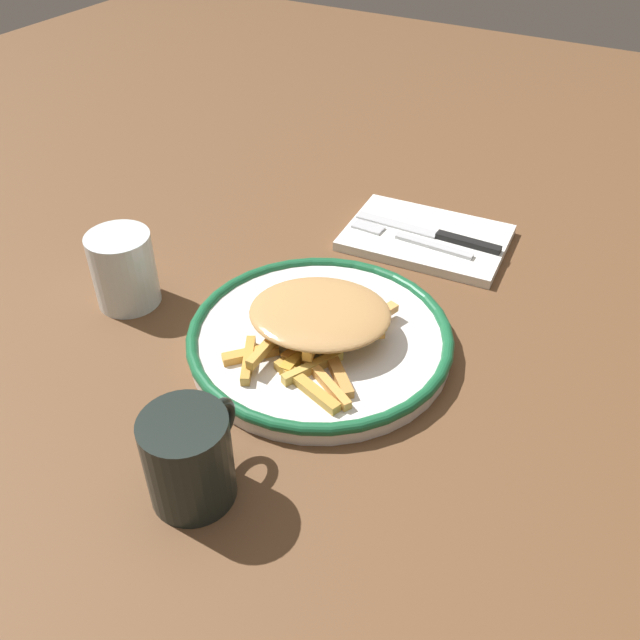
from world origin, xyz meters
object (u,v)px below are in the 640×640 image
plate (320,338)px  fork (410,239)px  napkin (426,238)px  water_glass (124,269)px  coffee_mug (186,456)px  fries_heap (318,321)px  knife (439,235)px

plate → fork: 0.24m
napkin → water_glass: water_glass is taller
plate → coffee_mug: coffee_mug is taller
coffee_mug → napkin: bearing=-2.6°
plate → fork: size_ratio=1.70×
fries_heap → napkin: (0.27, -0.02, -0.04)m
plate → napkin: bearing=-4.0°
plate → water_glass: size_ratio=3.21×
plate → fries_heap: 0.03m
knife → coffee_mug: (-0.50, 0.04, 0.03)m
knife → coffee_mug: size_ratio=1.97×
fries_heap → fork: 0.25m
coffee_mug → plate: bearing=-1.1°
napkin → knife: knife is taller
fork → plate: bearing=178.5°
napkin → fork: 0.03m
napkin → coffee_mug: coffee_mug is taller
plate → napkin: size_ratio=1.38×
plate → fries_heap: (-0.01, -0.00, 0.03)m
napkin → fork: size_ratio=1.24×
water_glass → knife: bearing=-42.9°
plate → fries_heap: fries_heap is taller
napkin → knife: size_ratio=1.04×
water_glass → coffee_mug: same height
napkin → water_glass: bearing=139.1°
napkin → coffee_mug: bearing=177.4°
fries_heap → water_glass: bearing=97.8°
fries_heap → coffee_mug: coffee_mug is taller
fries_heap → water_glass: 0.25m
knife → plate: bearing=172.1°
water_glass → plate: bearing=-80.9°
plate → water_glass: bearing=99.1°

